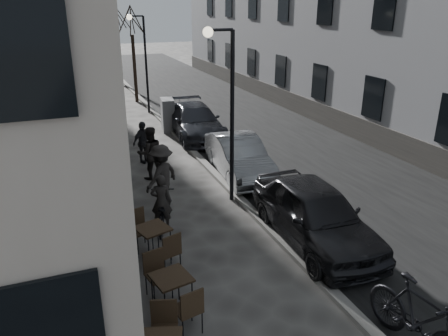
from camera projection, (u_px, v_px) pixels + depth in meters
ground at (351, 326)px, 8.21m from camera, size 120.00×120.00×0.00m
road at (228, 115)px, 23.44m from camera, size 7.30×60.00×0.00m
kerb at (161, 120)px, 22.18m from camera, size 0.25×60.00×0.12m
streetlamp_near at (227, 98)px, 12.24m from camera, size 0.90×0.28×5.09m
streetlamp_far at (142, 53)px, 22.69m from camera, size 0.90×0.28×5.09m
tree_near at (131, 21)px, 24.79m from camera, size 2.40×2.40×5.70m
tree_far at (116, 17)px, 30.01m from camera, size 2.40×2.40×5.70m
bistro_set_b at (172, 291)px, 8.37m from camera, size 0.81×1.73×0.99m
bistro_set_c at (153, 240)px, 10.14m from camera, size 0.96×1.75×1.00m
utility_cabinet at (168, 115)px, 20.30m from camera, size 0.68×1.07×1.50m
bicycle at (162, 212)px, 11.61m from camera, size 1.15×1.89×0.94m
cyclist_rider at (161, 202)px, 11.50m from camera, size 0.65×0.52×1.53m
pedestrian_near at (150, 153)px, 14.71m from camera, size 0.93×0.75×1.83m
pedestrian_mid at (162, 176)px, 12.77m from camera, size 1.39×1.26×1.87m
pedestrian_far at (143, 142)px, 16.26m from camera, size 0.98×0.84×1.58m
car_near at (315, 214)px, 10.84m from camera, size 1.98×4.57×1.54m
car_mid at (239, 156)px, 15.08m from camera, size 1.80×4.27×1.37m
car_far at (195, 121)px, 19.43m from camera, size 2.27×4.96×1.41m
moped at (420, 320)px, 7.38m from camera, size 0.86×2.29×1.34m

